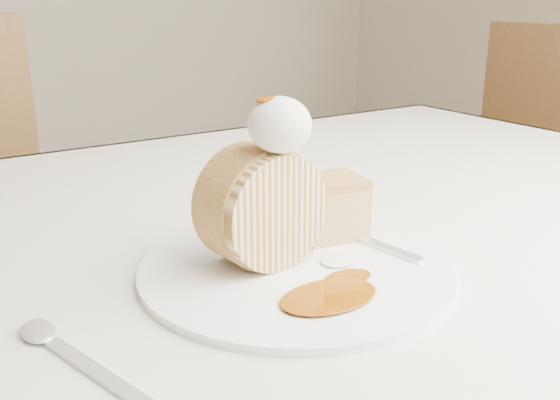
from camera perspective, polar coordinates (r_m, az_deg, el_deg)
table at (r=0.73m, az=-1.60°, el=-8.32°), size 1.40×0.90×0.75m
chair_end at (r=1.57m, az=22.03°, el=-0.16°), size 0.47×0.47×0.92m
plate at (r=0.56m, az=1.42°, el=-6.27°), size 0.33×0.33×0.01m
roulade_slice at (r=0.55m, az=-1.69°, el=-0.67°), size 0.11×0.07×0.10m
cake_chunk at (r=0.62m, az=4.57°, el=-0.98°), size 0.07×0.07×0.05m
whipped_cream at (r=0.52m, az=-0.04°, el=6.88°), size 0.05×0.05×0.05m
caramel_drizzle at (r=0.52m, az=-0.95°, el=9.82°), size 0.03×0.02×0.01m
caramel_pool at (r=0.50m, az=4.48°, el=-8.74°), size 0.10×0.07×0.00m
fork at (r=0.61m, az=8.41°, el=-3.88°), size 0.04×0.17×0.00m
spoon at (r=0.44m, az=-16.42°, el=-14.83°), size 0.06×0.14×0.00m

